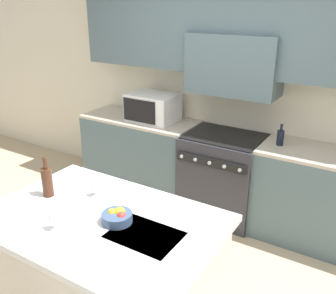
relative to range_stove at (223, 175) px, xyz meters
The scene contains 10 objects.
back_cabinetry 1.17m from the range_stove, 90.00° to the left, with size 10.00×0.46×2.70m.
back_counter 0.02m from the range_stove, 90.00° to the left, with size 3.60×0.62×0.94m.
range_stove is the anchor object (origin of this frame).
microwave 1.11m from the range_stove, behind, with size 0.55×0.42×0.31m.
kitchen_island 1.87m from the range_stove, 92.39° to the right, with size 1.57×1.06×0.91m.
wine_bottle 2.01m from the range_stove, 108.49° to the right, with size 0.08×0.08×0.31m.
wine_glass_near 2.20m from the range_stove, 96.49° to the right, with size 0.07×0.07×0.19m.
wine_glass_far 1.77m from the range_stove, 100.61° to the right, with size 0.07×0.07×0.19m.
fruit_bowl 1.90m from the range_stove, 88.76° to the right, with size 0.20×0.20×0.09m.
oil_bottle_on_counter 0.79m from the range_stove, ahead, with size 0.07×0.07×0.21m.
Camera 1 is at (1.41, -1.85, 2.27)m, focal length 40.00 mm.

